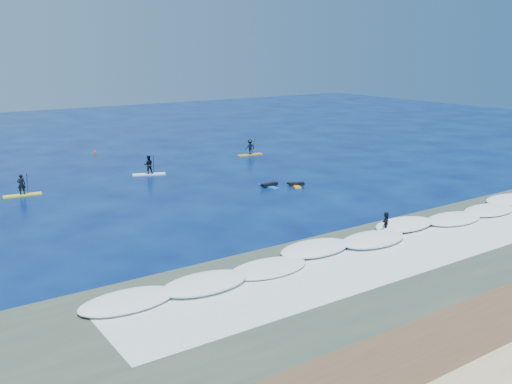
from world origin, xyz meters
TOP-DOWN VIEW (x-y plane):
  - ground at (0.00, 0.00)m, footprint 160.00×160.00m
  - shallow_water at (0.00, -14.00)m, footprint 90.00×13.00m
  - breaking_wave at (0.00, -10.00)m, footprint 40.00×6.00m
  - whitewater at (0.00, -13.00)m, footprint 34.00×5.00m
  - sup_paddler_left at (-14.32, 14.01)m, footprint 3.04×1.07m
  - sup_paddler_center at (-2.48, 15.45)m, footprint 3.14×1.87m
  - sup_paddler_right at (11.12, 18.41)m, footprint 2.99×1.04m
  - prone_paddler_near at (6.26, 3.95)m, footprint 1.54×2.05m
  - prone_paddler_far at (4.12, 5.01)m, footprint 1.78×2.26m
  - wave_surfer at (3.09, -9.58)m, footprint 1.73×1.34m
  - marker_buoy at (-3.35, 28.18)m, footprint 0.24×0.24m

SIDE VIEW (x-z plane):
  - ground at x=0.00m, z-range 0.00..0.00m
  - breaking_wave at x=0.00m, z-range -0.15..0.15m
  - whitewater at x=0.00m, z-range -0.01..0.01m
  - shallow_water at x=0.00m, z-range 0.00..0.01m
  - prone_paddler_near at x=6.26m, z-range -0.07..0.35m
  - prone_paddler_far at x=4.12m, z-range -0.08..0.39m
  - marker_buoy at x=-3.35m, z-range -0.04..0.54m
  - sup_paddler_left at x=-14.32m, z-range -0.39..1.69m
  - wave_surfer at x=3.09m, z-range 0.10..1.37m
  - sup_paddler_right at x=11.12m, z-range -0.23..1.83m
  - sup_paddler_center at x=-2.48m, z-range -0.27..1.89m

